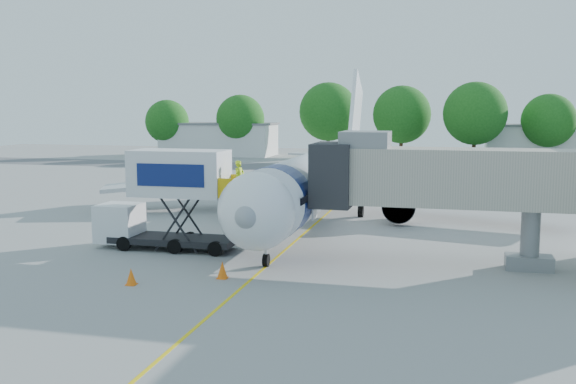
% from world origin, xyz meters
% --- Properties ---
extents(ground, '(160.00, 160.00, 0.00)m').
position_xyz_m(ground, '(0.00, 0.00, 0.00)').
color(ground, gray).
rests_on(ground, ground).
extents(guidance_line, '(0.15, 70.00, 0.01)m').
position_xyz_m(guidance_line, '(0.00, 0.00, 0.01)').
color(guidance_line, yellow).
rests_on(guidance_line, ground).
extents(taxiway_strip, '(120.00, 10.00, 0.01)m').
position_xyz_m(taxiway_strip, '(0.00, 42.00, 0.00)').
color(taxiway_strip, '#59595B').
rests_on(taxiway_strip, ground).
extents(aircraft, '(34.17, 37.73, 11.35)m').
position_xyz_m(aircraft, '(0.00, 4.12, 2.95)').
color(aircraft, white).
rests_on(aircraft, ground).
extents(jet_bridge, '(13.90, 3.20, 6.60)m').
position_xyz_m(jet_bridge, '(7.99, -7.00, 4.34)').
color(jet_bridge, '#ADA594').
rests_on(jet_bridge, ground).
extents(catering_hiloader, '(8.56, 2.44, 5.50)m').
position_xyz_m(catering_hiloader, '(-6.26, -7.00, 2.76)').
color(catering_hiloader, black).
rests_on(catering_hiloader, ground).
extents(ground_tug, '(3.48, 2.05, 1.32)m').
position_xyz_m(ground_tug, '(-3.14, -15.48, 0.70)').
color(ground_tug, silver).
rests_on(ground_tug, ground).
extents(safety_cone_a, '(0.50, 0.50, 0.79)m').
position_xyz_m(safety_cone_a, '(-1.34, -12.11, 0.38)').
color(safety_cone_a, orange).
rests_on(safety_cone_a, ground).
extents(safety_cone_b, '(0.47, 0.47, 0.76)m').
position_xyz_m(safety_cone_b, '(-4.88, -14.12, 0.36)').
color(safety_cone_b, orange).
rests_on(safety_cone_b, ground).
extents(outbuilding_left, '(18.40, 8.40, 5.30)m').
position_xyz_m(outbuilding_left, '(-28.00, 60.00, 2.66)').
color(outbuilding_left, silver).
rests_on(outbuilding_left, ground).
extents(outbuilding_right, '(16.40, 7.40, 5.30)m').
position_xyz_m(outbuilding_right, '(22.00, 62.00, 2.66)').
color(outbuilding_right, silver).
rests_on(outbuilding_right, ground).
extents(tree_a, '(7.07, 7.07, 9.02)m').
position_xyz_m(tree_a, '(-36.10, 57.89, 5.47)').
color(tree_a, '#382314').
rests_on(tree_a, ground).
extents(tree_b, '(7.68, 7.68, 9.79)m').
position_xyz_m(tree_b, '(-23.73, 58.35, 5.94)').
color(tree_b, '#382314').
rests_on(tree_b, ground).
extents(tree_c, '(9.17, 9.17, 11.69)m').
position_xyz_m(tree_c, '(-9.91, 60.57, 7.10)').
color(tree_c, '#382314').
rests_on(tree_c, ground).
extents(tree_d, '(8.67, 8.67, 11.05)m').
position_xyz_m(tree_d, '(1.58, 58.86, 6.71)').
color(tree_d, '#382314').
rests_on(tree_d, ground).
extents(tree_e, '(8.94, 8.94, 11.40)m').
position_xyz_m(tree_e, '(12.05, 55.89, 6.92)').
color(tree_e, '#382314').
rests_on(tree_e, ground).
extents(tree_f, '(7.63, 7.63, 9.73)m').
position_xyz_m(tree_f, '(22.28, 58.99, 5.90)').
color(tree_f, '#382314').
rests_on(tree_f, ground).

